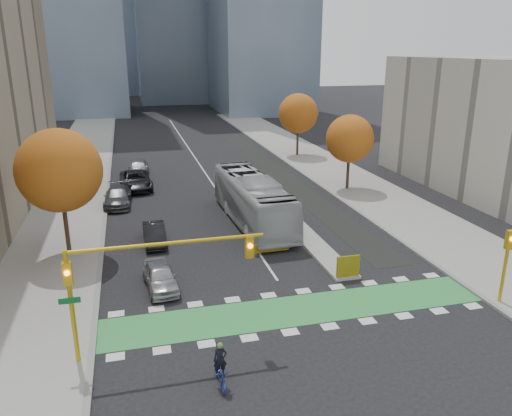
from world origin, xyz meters
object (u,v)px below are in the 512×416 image
cyclist (220,371)px  parked_car_e (139,168)px  hazard_board (348,266)px  bus (253,200)px  parked_car_a (160,276)px  tree_east_far (298,113)px  traffic_signal_east (507,256)px  tree_west (59,171)px  parked_car_b (154,234)px  tree_east_near (350,139)px  parked_car_d (136,180)px  traffic_signal_west (134,271)px  parked_car_c (118,197)px

cyclist → parked_car_e: cyclist is taller
hazard_board → bus: (-2.93, 11.01, 1.02)m
bus → parked_car_a: bus is taller
parked_car_e → tree_east_far: bearing=20.5°
hazard_board → parked_car_a: bearing=171.6°
traffic_signal_east → cyclist: (-15.40, -2.91, -2.08)m
tree_west → tree_east_far: tree_west is taller
traffic_signal_east → parked_car_a: size_ratio=0.99×
traffic_signal_east → parked_car_b: 21.60m
traffic_signal_east → bus: bearing=121.0°
tree_west → tree_east_near: size_ratio=1.16×
hazard_board → parked_car_e: parked_car_e is taller
parked_car_d → traffic_signal_west: bearing=-94.7°
tree_east_near → parked_car_b: (-18.50, -9.34, -4.19)m
tree_west → tree_east_near: bearing=22.6°
tree_west → tree_east_far: bearing=46.7°
hazard_board → parked_car_a: 10.71m
traffic_signal_west → parked_car_d: 28.05m
parked_car_b → parked_car_e: parked_car_e is taller
traffic_signal_west → bus: traffic_signal_west is taller
traffic_signal_west → parked_car_e: size_ratio=1.70×
hazard_board → tree_east_far: 35.13m
tree_west → parked_car_d: bearing=73.1°
tree_east_near → parked_car_c: 21.40m
tree_east_near → tree_east_far: tree_east_far is taller
parked_car_a → tree_east_near: bearing=35.7°
tree_west → parked_car_c: 11.82m
hazard_board → parked_car_d: size_ratio=0.23×
parked_car_e → tree_east_near: bearing=-24.4°
traffic_signal_east → parked_car_d: (-17.84, 27.86, -1.90)m
traffic_signal_west → cyclist: 5.39m
tree_east_near → parked_car_e: bearing=151.3°
traffic_signal_east → parked_car_e: (-17.44, 32.86, -1.88)m
traffic_signal_east → parked_car_b: size_ratio=1.00×
tree_west → parked_car_d: size_ratio=1.37×
traffic_signal_west → parked_car_e: 33.03m
parked_car_d → parked_car_e: size_ratio=1.20×
tree_east_far → bus: bearing=-116.6°
hazard_board → tree_east_near: bearing=65.8°
hazard_board → cyclist: 11.72m
parked_car_c → parked_car_e: 10.21m
bus → parked_car_b: bus is taller
parked_car_a → tree_west: bearing=125.5°
traffic_signal_west → parked_car_c: 23.12m
tree_east_near → cyclist: (-16.90, -25.42, -4.21)m
hazard_board → parked_car_c: (-13.00, 18.15, -0.03)m
hazard_board → traffic_signal_west: size_ratio=0.16×
cyclist → parked_car_b: size_ratio=0.47×
tree_west → parked_car_b: 7.42m
bus → parked_car_e: 18.95m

